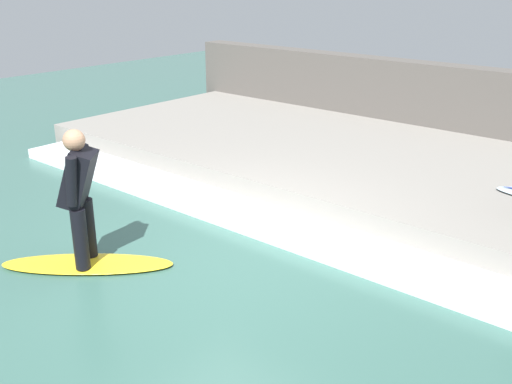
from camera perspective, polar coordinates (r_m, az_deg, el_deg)
The scene contains 6 objects.
ground_plane at distance 7.05m, azimuth -3.08°, elevation -6.60°, with size 28.00×28.00×0.00m, color #386056.
concrete_ledge at distance 9.73m, azimuth 11.80°, elevation 2.12°, with size 4.40×11.60×0.44m, color gray.
back_wall at distance 11.73m, azimuth 17.92°, elevation 7.58°, with size 0.50×12.18×1.58m, color #544F49.
wave_foam_crest at distance 7.75m, azimuth 2.37°, elevation -3.33°, with size 0.75×11.02×0.16m, color silver.
surfboard_riding at distance 7.18m, azimuth -15.75°, elevation -6.60°, with size 1.68×1.84×0.06m.
surfer_riding at distance 6.83m, azimuth -16.46°, elevation 0.12°, with size 0.58×0.58×1.56m.
Camera 1 is at (-4.53, -4.35, 3.19)m, focal length 42.00 mm.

